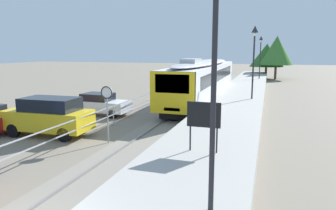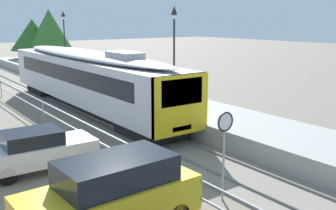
# 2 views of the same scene
# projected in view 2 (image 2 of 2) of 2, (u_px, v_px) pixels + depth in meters

# --- Properties ---
(ground_plane) EXTENTS (160.00, 160.00, 0.00)m
(ground_plane) POSITION_uv_depth(u_px,v_px,m) (43.00, 119.00, 21.91)
(ground_plane) COLOR slate
(track_rails) EXTENTS (3.20, 60.00, 0.14)m
(track_rails) POSITION_uv_depth(u_px,v_px,m) (92.00, 111.00, 23.63)
(track_rails) COLOR gray
(track_rails) RESTS_ON ground
(commuter_train) EXTENTS (2.82, 18.82, 3.74)m
(commuter_train) POSITION_uv_depth(u_px,v_px,m) (87.00, 76.00, 23.58)
(commuter_train) COLOR silver
(commuter_train) RESTS_ON track_rails
(station_platform) EXTENTS (3.90, 60.00, 0.90)m
(station_platform) POSITION_uv_depth(u_px,v_px,m) (138.00, 98.00, 25.41)
(station_platform) COLOR #A8A59E
(station_platform) RESTS_ON ground
(platform_lamp_mid_platform) EXTENTS (0.34, 0.34, 5.35)m
(platform_lamp_mid_platform) POSITION_uv_depth(u_px,v_px,m) (174.00, 34.00, 23.21)
(platform_lamp_mid_platform) COLOR #232328
(platform_lamp_mid_platform) RESTS_ON station_platform
(platform_lamp_far_end) EXTENTS (0.34, 0.34, 5.35)m
(platform_lamp_far_end) POSITION_uv_depth(u_px,v_px,m) (64.00, 29.00, 36.94)
(platform_lamp_far_end) COLOR #232328
(platform_lamp_far_end) RESTS_ON station_platform
(speed_limit_sign) EXTENTS (0.61, 0.10, 2.81)m
(speed_limit_sign) POSITION_uv_depth(u_px,v_px,m) (225.00, 134.00, 11.63)
(speed_limit_sign) COLOR #9EA0A5
(speed_limit_sign) RESTS_ON ground
(carpark_fence) EXTENTS (0.06, 36.06, 1.25)m
(carpark_fence) POSITION_uv_depth(u_px,v_px,m) (129.00, 153.00, 13.65)
(carpark_fence) COLOR #9EA0A5
(carpark_fence) RESTS_ON ground
(parked_suv_yellow) EXTENTS (4.67, 2.07, 2.04)m
(parked_suv_yellow) POSITION_uv_depth(u_px,v_px,m) (112.00, 195.00, 9.97)
(parked_suv_yellow) COLOR gold
(parked_suv_yellow) RESTS_ON ground
(parked_hatchback_white) EXTENTS (4.05, 1.89, 1.53)m
(parked_hatchback_white) POSITION_uv_depth(u_px,v_px,m) (38.00, 149.00, 14.34)
(parked_hatchback_white) COLOR white
(parked_hatchback_white) RESTS_ON ground
(tree_behind_carpark) EXTENTS (5.33, 5.33, 5.56)m
(tree_behind_carpark) POSITION_uv_depth(u_px,v_px,m) (33.00, 35.00, 46.91)
(tree_behind_carpark) COLOR brown
(tree_behind_carpark) RESTS_ON ground
(tree_behind_station_far) EXTENTS (4.97, 4.97, 6.69)m
(tree_behind_station_far) POSITION_uv_depth(u_px,v_px,m) (49.00, 28.00, 46.12)
(tree_behind_station_far) COLOR brown
(tree_behind_station_far) RESTS_ON ground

